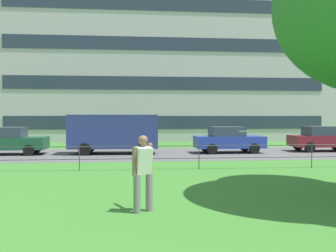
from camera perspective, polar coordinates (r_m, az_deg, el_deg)
The scene contains 9 objects.
street_strip at distance 21.13m, azimuth -11.17°, elevation -4.33°, with size 80.00×7.37×0.01m, color #565454.
park_fence at distance 14.84m, azimuth -13.66°, elevation -4.21°, with size 38.25×0.04×1.00m.
person_thrower at distance 8.25m, azimuth -3.96°, elevation -6.95°, with size 0.48×0.88×1.72m.
frisbee at distance 9.93m, azimuth 11.79°, elevation -0.80°, with size 0.38×0.38×0.04m.
car_dark_green_left at distance 22.37m, azimuth -23.51°, elevation -2.12°, with size 4.03×1.86×1.54m.
panel_van_right at distance 21.21m, azimuth -8.41°, elevation -0.87°, with size 5.04×2.18×2.24m.
car_blue_far_right at distance 21.82m, azimuth 9.41°, elevation -2.10°, with size 4.06×1.93×1.54m.
car_maroon_far_left at distance 24.42m, azimuth 22.97°, elevation -1.82°, with size 4.03×1.87×1.54m.
apartment_building_background at distance 36.63m, azimuth -0.75°, elevation 11.32°, with size 32.05×11.33×16.76m.
Camera 1 is at (2.15, -2.50, 2.14)m, focal length 39.10 mm.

